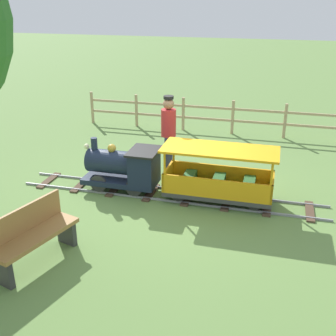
{
  "coord_description": "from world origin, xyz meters",
  "views": [
    {
      "loc": [
        -6.72,
        -1.79,
        3.46
      ],
      "look_at": [
        0.0,
        -0.0,
        0.55
      ],
      "focal_mm": 44.6,
      "sensor_mm": 36.0,
      "label": 1
    }
  ],
  "objects_px": {
    "passenger_car": "(218,180)",
    "conductor_person": "(169,128)",
    "park_bench": "(33,236)",
    "locomotive": "(125,167)"
  },
  "relations": [
    {
      "from": "passenger_car",
      "to": "conductor_person",
      "type": "distance_m",
      "value": 1.69
    },
    {
      "from": "conductor_person",
      "to": "park_bench",
      "type": "xyz_separation_m",
      "value": [
        -3.54,
        0.98,
        -0.54
      ]
    },
    {
      "from": "locomotive",
      "to": "conductor_person",
      "type": "height_order",
      "value": "conductor_person"
    },
    {
      "from": "locomotive",
      "to": "park_bench",
      "type": "xyz_separation_m",
      "value": [
        -2.47,
        0.42,
        -0.07
      ]
    },
    {
      "from": "locomotive",
      "to": "passenger_car",
      "type": "distance_m",
      "value": 1.76
    },
    {
      "from": "passenger_car",
      "to": "conductor_person",
      "type": "height_order",
      "value": "conductor_person"
    },
    {
      "from": "conductor_person",
      "to": "passenger_car",
      "type": "bearing_deg",
      "value": -131.56
    },
    {
      "from": "locomotive",
      "to": "park_bench",
      "type": "distance_m",
      "value": 2.51
    },
    {
      "from": "park_bench",
      "to": "conductor_person",
      "type": "bearing_deg",
      "value": -15.48
    },
    {
      "from": "locomotive",
      "to": "passenger_car",
      "type": "relative_size",
      "value": 0.72
    }
  ]
}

